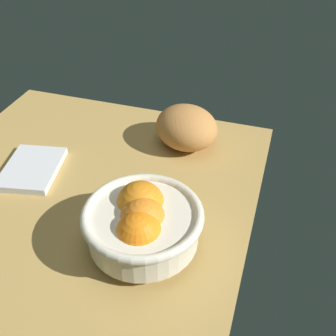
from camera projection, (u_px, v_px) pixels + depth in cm
name	position (u px, v px, depth cm)	size (l,w,h in cm)	color
ground_plane	(86.00, 192.00, 84.46)	(65.81, 67.91, 3.00)	#B38D4A
fruit_bowl	(142.00, 222.00, 68.04)	(20.18, 20.18, 10.54)	beige
bread_loaf	(186.00, 127.00, 92.41)	(14.74, 13.16, 9.14)	#BB7D3F
napkin_folded	(32.00, 169.00, 86.91)	(14.64, 10.92, 1.45)	silver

